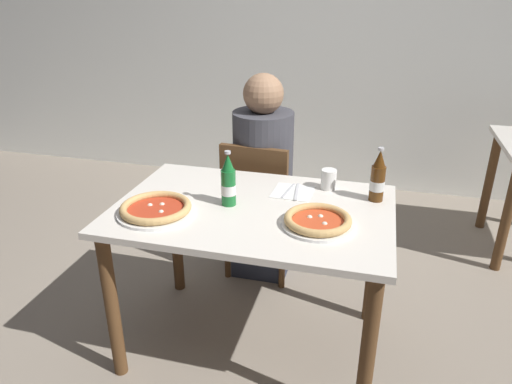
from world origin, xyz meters
TOP-DOWN VIEW (x-y plane):
  - ground_plane at (0.00, 0.00)m, footprint 8.00×8.00m
  - back_wall_tiled at (0.00, 2.20)m, footprint 7.00×0.10m
  - dining_table_main at (0.00, 0.00)m, footprint 1.20×0.80m
  - chair_behind_table at (-0.13, 0.61)m, footprint 0.43×0.43m
  - diner_seated at (-0.12, 0.66)m, footprint 0.34×0.34m
  - pizza_margherita_near at (0.29, -0.10)m, footprint 0.29×0.29m
  - pizza_marinara_far at (-0.38, -0.16)m, footprint 0.33×0.33m
  - beer_bottle_left at (0.51, 0.21)m, footprint 0.07×0.07m
  - beer_bottle_center at (-0.11, -0.00)m, footprint 0.07×0.07m
  - napkin_with_cutlery at (0.14, 0.20)m, footprint 0.19×0.19m
  - paper_cup at (0.29, 0.28)m, footprint 0.07×0.07m

SIDE VIEW (x-z plane):
  - ground_plane at x=0.00m, z-range 0.00..0.00m
  - chair_behind_table at x=-0.13m, z-range 0.06..0.91m
  - diner_seated at x=-0.12m, z-range -0.02..1.19m
  - dining_table_main at x=0.00m, z-range 0.26..1.01m
  - napkin_with_cutlery at x=0.14m, z-range 0.75..0.76m
  - pizza_marinara_far at x=-0.38m, z-range 0.75..0.79m
  - pizza_margherita_near at x=0.29m, z-range 0.75..0.79m
  - paper_cup at x=0.29m, z-range 0.75..0.84m
  - beer_bottle_left at x=0.51m, z-range 0.73..0.98m
  - beer_bottle_center at x=-0.11m, z-range 0.73..0.98m
  - back_wall_tiled at x=0.00m, z-range 0.00..2.60m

